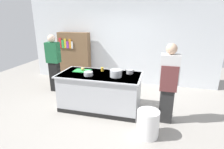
% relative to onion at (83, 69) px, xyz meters
% --- Properties ---
extents(ground_plane, '(10.00, 10.00, 0.00)m').
position_rel_onion_xyz_m(ground_plane, '(0.48, -0.10, -0.97)').
color(ground_plane, '#9E9991').
extents(back_wall, '(6.40, 0.12, 3.00)m').
position_rel_onion_xyz_m(back_wall, '(0.48, 2.00, 0.53)').
color(back_wall, silver).
rests_on(back_wall, ground_plane).
extents(counter_island, '(1.98, 0.98, 0.90)m').
position_rel_onion_xyz_m(counter_island, '(0.48, -0.10, -0.50)').
color(counter_island, '#B7BABF').
rests_on(counter_island, ground_plane).
extents(cutting_board, '(0.40, 0.28, 0.02)m').
position_rel_onion_xyz_m(cutting_board, '(-0.03, 0.02, -0.06)').
color(cutting_board, green).
rests_on(cutting_board, counter_island).
extents(onion, '(0.09, 0.09, 0.09)m').
position_rel_onion_xyz_m(onion, '(0.00, 0.00, 0.00)').
color(onion, tan).
rests_on(onion, cutting_board).
extents(stock_pot, '(0.34, 0.27, 0.16)m').
position_rel_onion_xyz_m(stock_pot, '(0.89, -0.19, 0.02)').
color(stock_pot, '#B7BABF').
rests_on(stock_pot, counter_island).
extents(sauce_pan, '(0.23, 0.16, 0.10)m').
position_rel_onion_xyz_m(sauce_pan, '(1.16, 0.12, -0.02)').
color(sauce_pan, '#99999E').
rests_on(sauce_pan, counter_island).
extents(mixing_bowl, '(0.21, 0.21, 0.09)m').
position_rel_onion_xyz_m(mixing_bowl, '(0.26, -0.27, -0.02)').
color(mixing_bowl, '#B7BABF').
rests_on(mixing_bowl, counter_island).
extents(juice_cup, '(0.07, 0.07, 0.10)m').
position_rel_onion_xyz_m(juice_cup, '(0.46, 0.14, -0.02)').
color(juice_cup, yellow).
rests_on(juice_cup, counter_island).
extents(trash_bin, '(0.42, 0.42, 0.53)m').
position_rel_onion_xyz_m(trash_bin, '(1.71, -0.93, -0.70)').
color(trash_bin, white).
rests_on(trash_bin, ground_plane).
extents(person_chef, '(0.38, 0.25, 1.72)m').
position_rel_onion_xyz_m(person_chef, '(2.04, -0.30, -0.05)').
color(person_chef, '#2A2A2A').
rests_on(person_chef, ground_plane).
extents(person_guest, '(0.38, 0.24, 1.72)m').
position_rel_onion_xyz_m(person_guest, '(-1.22, 0.65, -0.06)').
color(person_guest, black).
rests_on(person_guest, ground_plane).
extents(bookshelf, '(1.10, 0.31, 1.70)m').
position_rel_onion_xyz_m(bookshelf, '(-1.05, 1.70, -0.11)').
color(bookshelf, brown).
rests_on(bookshelf, ground_plane).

